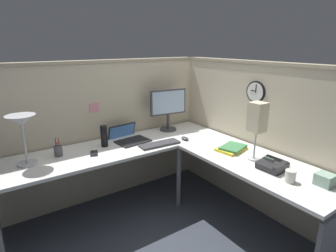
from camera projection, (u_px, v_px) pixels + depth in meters
ground_plane at (175, 217)px, 2.87m from camera, size 6.80×6.80×0.00m
cubicle_wall_back at (105, 130)px, 3.13m from camera, size 2.57×0.12×1.58m
cubicle_wall_right at (257, 137)px, 2.90m from camera, size 0.12×2.37×1.58m
desk at (166, 167)px, 2.57m from camera, size 2.35×2.15×0.73m
monitor at (168, 107)px, 3.27m from camera, size 0.46×0.20×0.50m
laptop at (128, 137)px, 3.01m from camera, size 0.38×0.42×0.22m
keyboard at (160, 144)px, 2.85m from camera, size 0.44×0.17×0.02m
computer_mouse at (185, 138)px, 3.01m from camera, size 0.06×0.10×0.03m
desk_lamp_dome at (21, 125)px, 2.30m from camera, size 0.24×0.24×0.44m
pen_cup at (58, 151)px, 2.57m from camera, size 0.08×0.08×0.18m
cell_phone at (94, 153)px, 2.63m from camera, size 0.11×0.16×0.01m
thermos_flask at (104, 136)px, 2.79m from camera, size 0.07×0.07×0.22m
office_phone at (273, 166)px, 2.28m from camera, size 0.20×0.21×0.11m
book_stack at (232, 148)px, 2.71m from camera, size 0.32×0.26×0.04m
desk_lamp_paper at (257, 119)px, 2.40m from camera, size 0.13×0.13×0.53m
coffee_mug at (290, 176)px, 2.08m from camera, size 0.08×0.08×0.10m
tissue_box at (325, 180)px, 2.04m from camera, size 0.12×0.12×0.09m
wall_clock at (256, 92)px, 2.75m from camera, size 0.04×0.22×0.22m
pinned_note_leftmost at (94, 108)px, 2.94m from camera, size 0.10×0.00×0.10m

